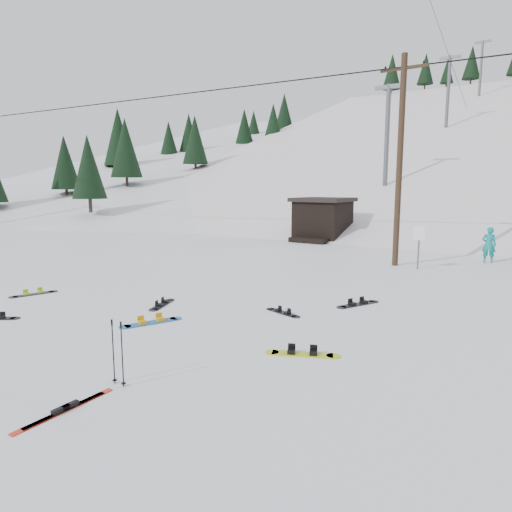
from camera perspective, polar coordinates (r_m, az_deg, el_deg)
The scene contains 20 objects.
ground at distance 10.80m, azimuth -18.26°, elevation -10.77°, with size 200.00×200.00×0.00m, color white.
ski_slope at distance 63.57m, azimuth 25.95°, elevation -6.23°, with size 60.00×75.00×45.00m, color white.
ridge_left at distance 71.34m, azimuth -4.86°, elevation -2.97°, with size 34.00×85.00×38.00m, color white.
treeline_left at distance 62.58m, azimuth -8.21°, elevation 5.49°, with size 20.00×64.00×10.00m, color black, non-canonical shape.
treeline_crest at distance 92.53m, azimuth 29.33°, elevation 5.51°, with size 50.00×6.00×10.00m, color black, non-canonical shape.
utility_pole at distance 21.06m, azimuth 17.53°, elevation 11.53°, with size 2.00×0.26×9.00m.
trail_sign at distance 20.44m, azimuth 19.69°, elevation 1.95°, with size 0.50×0.09×1.85m.
lift_hut at distance 30.16m, azimuth 8.30°, elevation 4.60°, with size 3.40×4.10×2.75m.
lift_tower_near at distance 38.34m, azimuth 16.09°, elevation 14.96°, with size 2.20×0.36×8.00m.
lift_tower_mid at distance 58.41m, azimuth 22.92°, elevation 18.83°, with size 2.20×0.36×8.00m.
lift_tower_far at distance 78.99m, azimuth 26.33°, elevation 20.62°, with size 2.20×0.36×8.00m.
hero_snowboard at distance 12.25m, azimuth -12.97°, elevation -8.05°, with size 0.85×1.57×0.12m.
hero_skis at distance 8.20m, azimuth -22.72°, elevation -17.25°, with size 0.15×1.78×0.09m.
ski_poles at distance 8.62m, azimuth -16.91°, elevation -11.44°, with size 0.33×0.09×1.19m.
board_scatter_b at distance 13.97m, azimuth -11.65°, elevation -5.93°, with size 0.71×1.38×0.10m.
board_scatter_c at distance 16.65m, azimuth -26.03°, elevation -4.26°, with size 0.60×1.46×0.10m.
board_scatter_d at distance 12.87m, azimuth 3.37°, elevation -7.04°, with size 1.24×0.51×0.09m.
board_scatter_e at distance 9.88m, azimuth 5.81°, elevation -12.04°, with size 1.46×0.84×0.11m.
board_scatter_f at distance 14.05m, azimuth 12.62°, elevation -5.86°, with size 0.83×1.48×0.11m.
skier_teal at distance 23.58m, azimuth 27.10°, elevation 1.25°, with size 0.60×0.40×1.66m, color #0C7F7C.
Camera 1 is at (8.18, -6.10, 3.54)m, focal length 32.00 mm.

